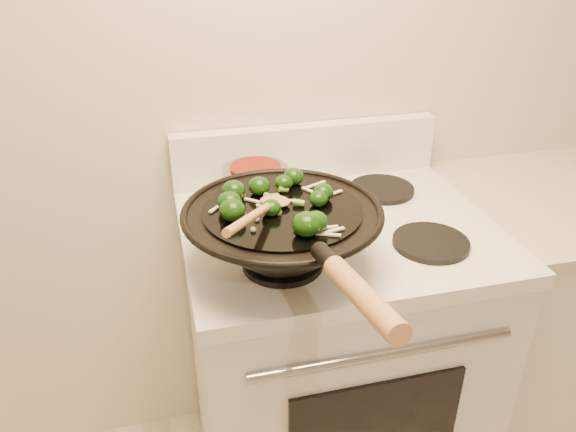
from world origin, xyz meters
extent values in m
plane|color=silver|center=(0.00, 1.50, 1.30)|extent=(3.50, 0.00, 3.50)
cube|color=white|center=(-0.19, 1.17, 0.44)|extent=(0.76, 0.64, 0.88)
cube|color=white|center=(-0.19, 1.17, 0.90)|extent=(0.78, 0.66, 0.04)
cube|color=white|center=(-0.19, 1.47, 1.00)|extent=(0.78, 0.05, 0.16)
cylinder|color=gray|center=(-0.19, 0.84, 0.78)|extent=(0.60, 0.02, 0.02)
cube|color=black|center=(-0.19, 0.84, 0.55)|extent=(0.42, 0.01, 0.28)
cylinder|color=black|center=(-0.37, 1.02, 0.93)|extent=(0.18, 0.18, 0.01)
cylinder|color=black|center=(-0.01, 1.02, 0.93)|extent=(0.18, 0.18, 0.01)
cylinder|color=black|center=(-0.37, 1.32, 0.93)|extent=(0.18, 0.18, 0.01)
cylinder|color=black|center=(-0.01, 1.32, 0.93)|extent=(0.18, 0.18, 0.01)
cube|color=white|center=(0.60, 1.20, 0.44)|extent=(0.86, 0.60, 0.88)
torus|color=black|center=(-0.37, 1.02, 1.06)|extent=(0.43, 0.43, 0.02)
cylinder|color=black|center=(-0.37, 1.02, 1.06)|extent=(0.34, 0.34, 0.01)
cylinder|color=black|center=(-0.35, 0.78, 1.09)|extent=(0.04, 0.07, 0.04)
cylinder|color=#B37A46|center=(-0.34, 0.64, 1.11)|extent=(0.06, 0.23, 0.07)
ellipsoid|color=#0F3308|center=(-0.46, 1.09, 1.08)|extent=(0.05, 0.05, 0.04)
cylinder|color=#4E7E2D|center=(-0.45, 1.09, 1.07)|extent=(0.02, 0.02, 0.02)
ellipsoid|color=#0F3308|center=(-0.33, 0.92, 1.08)|extent=(0.05, 0.05, 0.04)
ellipsoid|color=#0F3308|center=(-0.30, 1.02, 1.08)|extent=(0.04, 0.04, 0.03)
ellipsoid|color=#0F3308|center=(-0.48, 1.04, 1.08)|extent=(0.05, 0.05, 0.04)
cylinder|color=#4E7E2D|center=(-0.47, 1.04, 1.07)|extent=(0.02, 0.02, 0.02)
ellipsoid|color=#0F3308|center=(-0.28, 1.04, 1.08)|extent=(0.05, 0.05, 0.04)
ellipsoid|color=#0F3308|center=(-0.32, 1.14, 1.08)|extent=(0.05, 0.05, 0.04)
ellipsoid|color=#0F3308|center=(-0.35, 0.90, 1.09)|extent=(0.06, 0.06, 0.05)
cylinder|color=#4E7E2D|center=(-0.34, 0.90, 1.07)|extent=(0.02, 0.02, 0.02)
ellipsoid|color=#0F3308|center=(-0.35, 1.11, 1.08)|extent=(0.04, 0.04, 0.03)
ellipsoid|color=#0F3308|center=(-0.41, 1.10, 1.08)|extent=(0.05, 0.05, 0.04)
ellipsoid|color=#0F3308|center=(-0.40, 1.00, 1.08)|extent=(0.04, 0.04, 0.03)
cylinder|color=#4E7E2D|center=(-0.39, 1.00, 1.07)|extent=(0.02, 0.02, 0.02)
ellipsoid|color=#0F3308|center=(-0.48, 1.00, 1.08)|extent=(0.05, 0.05, 0.05)
cube|color=silver|center=(-0.34, 0.96, 1.07)|extent=(0.04, 0.02, 0.00)
cube|color=silver|center=(-0.40, 1.04, 1.07)|extent=(0.04, 0.01, 0.00)
cube|color=silver|center=(-0.42, 1.06, 1.07)|extent=(0.04, 0.04, 0.00)
cube|color=silver|center=(-0.31, 0.89, 1.07)|extent=(0.05, 0.03, 0.00)
cube|color=silver|center=(-0.27, 1.11, 1.07)|extent=(0.06, 0.03, 0.00)
cube|color=silver|center=(-0.25, 1.06, 1.07)|extent=(0.05, 0.03, 0.00)
cube|color=silver|center=(-0.30, 1.08, 1.07)|extent=(0.03, 0.04, 0.00)
cube|color=silver|center=(-0.30, 0.90, 1.07)|extent=(0.06, 0.02, 0.00)
cube|color=silver|center=(-0.31, 0.92, 1.07)|extent=(0.05, 0.01, 0.00)
cube|color=silver|center=(-0.35, 1.05, 1.07)|extent=(0.04, 0.02, 0.00)
cube|color=silver|center=(-0.51, 1.05, 1.07)|extent=(0.04, 0.04, 0.00)
cylinder|color=#639B32|center=(-0.39, 1.07, 1.07)|extent=(0.02, 0.03, 0.02)
cylinder|color=#639B32|center=(-0.35, 1.10, 1.07)|extent=(0.03, 0.03, 0.02)
cylinder|color=#639B32|center=(-0.38, 1.07, 1.07)|extent=(0.03, 0.03, 0.02)
cylinder|color=#639B32|center=(-0.46, 1.00, 1.07)|extent=(0.02, 0.04, 0.02)
cylinder|color=#639B32|center=(-0.34, 1.02, 1.07)|extent=(0.03, 0.02, 0.02)
sphere|color=beige|center=(-0.37, 0.92, 1.07)|extent=(0.01, 0.01, 0.01)
sphere|color=beige|center=(-0.32, 0.95, 1.07)|extent=(0.01, 0.01, 0.01)
sphere|color=beige|center=(-0.29, 1.04, 1.07)|extent=(0.01, 0.01, 0.01)
sphere|color=beige|center=(-0.44, 0.98, 1.07)|extent=(0.01, 0.01, 0.01)
sphere|color=beige|center=(-0.45, 0.94, 1.07)|extent=(0.01, 0.01, 0.01)
ellipsoid|color=#B37A46|center=(-0.38, 1.04, 1.07)|extent=(0.08, 0.08, 0.02)
cylinder|color=#B37A46|center=(-0.45, 0.92, 1.11)|extent=(0.15, 0.24, 0.09)
cylinder|color=gray|center=(-0.37, 1.32, 0.98)|extent=(0.17, 0.17, 0.10)
cylinder|color=#680F04|center=(-0.37, 1.32, 1.03)|extent=(0.13, 0.13, 0.01)
cylinder|color=black|center=(-0.39, 1.18, 1.02)|extent=(0.03, 0.11, 0.02)
camera|label=1|loc=(-0.62, 0.00, 1.61)|focal=35.00mm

